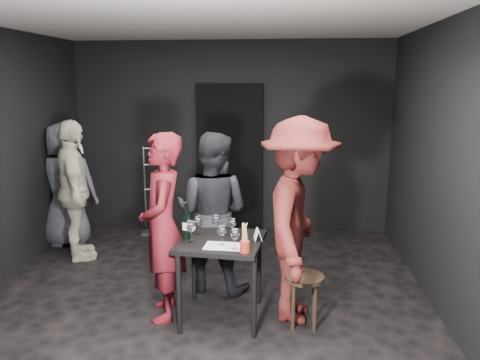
# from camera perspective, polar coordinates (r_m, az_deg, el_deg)

# --- Properties ---
(floor) EXTENTS (4.50, 5.00, 0.02)m
(floor) POSITION_cam_1_polar(r_m,az_deg,el_deg) (4.72, -4.97, -14.89)
(floor) COLOR black
(floor) RESTS_ON ground
(ceiling) EXTENTS (4.50, 5.00, 0.02)m
(ceiling) POSITION_cam_1_polar(r_m,az_deg,el_deg) (4.26, -5.66, 19.61)
(ceiling) COLOR silver
(ceiling) RESTS_ON ground
(wall_back) EXTENTS (4.50, 0.04, 2.70)m
(wall_back) POSITION_cam_1_polar(r_m,az_deg,el_deg) (6.73, -1.21, 5.26)
(wall_back) COLOR black
(wall_back) RESTS_ON ground
(wall_front) EXTENTS (4.50, 0.04, 2.70)m
(wall_front) POSITION_cam_1_polar(r_m,az_deg,el_deg) (1.99, -19.50, -11.64)
(wall_front) COLOR black
(wall_front) RESTS_ON ground
(wall_right) EXTENTS (0.04, 5.00, 2.70)m
(wall_right) POSITION_cam_1_polar(r_m,az_deg,el_deg) (4.45, 24.49, 0.79)
(wall_right) COLOR black
(wall_right) RESTS_ON ground
(doorway) EXTENTS (0.95, 0.10, 2.10)m
(doorway) POSITION_cam_1_polar(r_m,az_deg,el_deg) (6.72, -1.26, 2.66)
(doorway) COLOR black
(doorway) RESTS_ON ground
(wallbox_upper) EXTENTS (0.12, 0.06, 0.12)m
(wallbox_upper) POSITION_cam_1_polar(r_m,az_deg,el_deg) (6.62, 6.10, 5.96)
(wallbox_upper) COLOR #B7B7B2
(wallbox_upper) RESTS_ON wall_back
(wallbox_lower) EXTENTS (0.10, 0.06, 0.14)m
(wallbox_lower) POSITION_cam_1_polar(r_m,az_deg,el_deg) (6.63, 7.82, 5.49)
(wallbox_lower) COLOR #B7B7B2
(wallbox_lower) RESTS_ON wall_back
(hand_truck) EXTENTS (0.41, 0.35, 1.23)m
(hand_truck) POSITION_cam_1_polar(r_m,az_deg,el_deg) (6.88, -10.01, -4.36)
(hand_truck) COLOR #B2B2B7
(hand_truck) RESTS_ON floor
(tasting_table) EXTENTS (0.72, 0.72, 0.75)m
(tasting_table) POSITION_cam_1_polar(r_m,az_deg,el_deg) (4.22, -2.30, -8.52)
(tasting_table) COLOR black
(tasting_table) RESTS_ON floor
(stool) EXTENTS (0.34, 0.34, 0.47)m
(stool) POSITION_cam_1_polar(r_m,az_deg,el_deg) (4.23, 7.85, -12.64)
(stool) COLOR black
(stool) RESTS_ON floor
(server_red) EXTENTS (0.61, 0.79, 1.92)m
(server_red) POSITION_cam_1_polar(r_m,az_deg,el_deg) (4.22, -9.48, -4.25)
(server_red) COLOR maroon
(server_red) RESTS_ON floor
(woman_black) EXTENTS (0.95, 0.65, 1.79)m
(woman_black) POSITION_cam_1_polar(r_m,az_deg,el_deg) (4.77, -3.44, -3.06)
(woman_black) COLOR black
(woman_black) RESTS_ON floor
(man_maroon) EXTENTS (0.83, 1.52, 2.26)m
(man_maroon) POSITION_cam_1_polar(r_m,az_deg,el_deg) (4.13, 7.21, -2.15)
(man_maroon) COLOR maroon
(man_maroon) RESTS_ON floor
(bystander_cream) EXTENTS (1.02, 1.24, 1.92)m
(bystander_cream) POSITION_cam_1_polar(r_m,az_deg,el_deg) (5.89, -19.61, -0.23)
(bystander_cream) COLOR beige
(bystander_cream) RESTS_ON floor
(bystander_grey) EXTENTS (0.94, 0.65, 1.76)m
(bystander_grey) POSITION_cam_1_polar(r_m,az_deg,el_deg) (6.48, -20.58, 0.02)
(bystander_grey) COLOR #504F5A
(bystander_grey) RESTS_ON floor
(tasting_mat) EXTENTS (0.32, 0.22, 0.00)m
(tasting_mat) POSITION_cam_1_polar(r_m,az_deg,el_deg) (4.02, -2.07, -8.05)
(tasting_mat) COLOR white
(tasting_mat) RESTS_ON tasting_table
(wine_glass_a) EXTENTS (0.09, 0.09, 0.21)m
(wine_glass_a) POSITION_cam_1_polar(r_m,az_deg,el_deg) (4.11, -5.97, -6.15)
(wine_glass_a) COLOR white
(wine_glass_a) RESTS_ON tasting_table
(wine_glass_b) EXTENTS (0.08, 0.08, 0.19)m
(wine_glass_b) POSITION_cam_1_polar(r_m,az_deg,el_deg) (4.32, -5.12, -5.41)
(wine_glass_b) COLOR white
(wine_glass_b) RESTS_ON tasting_table
(wine_glass_c) EXTENTS (0.10, 0.10, 0.20)m
(wine_glass_c) POSITION_cam_1_polar(r_m,az_deg,el_deg) (4.31, -2.94, -5.32)
(wine_glass_c) COLOR white
(wine_glass_c) RESTS_ON tasting_table
(wine_glass_d) EXTENTS (0.09, 0.09, 0.19)m
(wine_glass_d) POSITION_cam_1_polar(r_m,az_deg,el_deg) (4.02, -2.21, -6.66)
(wine_glass_d) COLOR white
(wine_glass_d) RESTS_ON tasting_table
(wine_glass_e) EXTENTS (0.10, 0.10, 0.19)m
(wine_glass_e) POSITION_cam_1_polar(r_m,az_deg,el_deg) (3.92, -0.62, -7.09)
(wine_glass_e) COLOR white
(wine_glass_e) RESTS_ON tasting_table
(wine_glass_f) EXTENTS (0.08, 0.08, 0.18)m
(wine_glass_f) POSITION_cam_1_polar(r_m,az_deg,el_deg) (4.25, -0.95, -5.69)
(wine_glass_f) COLOR white
(wine_glass_f) RESTS_ON tasting_table
(wine_bottle) EXTENTS (0.08, 0.08, 0.31)m
(wine_bottle) POSITION_cam_1_polar(r_m,az_deg,el_deg) (4.20, -6.55, -5.55)
(wine_bottle) COLOR black
(wine_bottle) RESTS_ON tasting_table
(breadstick_cup) EXTENTS (0.08, 0.08, 0.26)m
(breadstick_cup) POSITION_cam_1_polar(r_m,az_deg,el_deg) (3.85, 0.60, -7.12)
(breadstick_cup) COLOR #AA221C
(breadstick_cup) RESTS_ON tasting_table
(reserved_card) EXTENTS (0.10, 0.14, 0.10)m
(reserved_card) POSITION_cam_1_polar(r_m,az_deg,el_deg) (4.18, 1.99, -6.61)
(reserved_card) COLOR white
(reserved_card) RESTS_ON tasting_table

